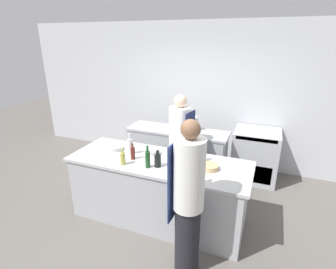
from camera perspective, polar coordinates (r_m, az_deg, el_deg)
name	(u,v)px	position (r m, az deg, el deg)	size (l,w,h in m)	color
ground_plane	(159,216)	(4.05, -1.93, -17.39)	(16.00, 16.00, 0.00)	#605B56
wall_back	(201,95)	(5.34, 7.19, 8.47)	(8.00, 0.06, 2.80)	silver
prep_counter	(159,189)	(3.79, -2.01, -11.84)	(2.48, 0.90, 0.92)	#A8AAAF
pass_counter	(177,153)	(4.89, 1.98, -4.06)	(1.84, 0.56, 0.92)	#A8AAAF
oven_range	(255,155)	(5.07, 18.45, -4.23)	(0.79, 0.72, 0.93)	#A8AAAF
chef_at_prep_near	(188,200)	(2.80, 4.38, -14.10)	(0.34, 0.32, 1.77)	black
chef_at_stove	(180,146)	(4.20, 2.59, -2.57)	(0.37, 0.36, 1.69)	black
bottle_olive_oil	(158,160)	(3.36, -2.25, -5.62)	(0.09, 0.09, 0.23)	black
bottle_vinegar	(148,159)	(3.33, -4.44, -5.30)	(0.06, 0.06, 0.30)	#19471E
bottle_wine	(130,146)	(3.74, -8.23, -2.46)	(0.08, 0.08, 0.31)	silver
bottle_cooking_oil	(133,153)	(3.59, -7.67, -3.98)	(0.06, 0.06, 0.23)	#5B2319
bottle_sauce	(123,158)	(3.46, -9.82, -5.08)	(0.07, 0.07, 0.23)	#B2A84C
bottle_water	(198,154)	(3.49, 6.60, -4.20)	(0.07, 0.07, 0.30)	#2D5175
bowl_mixing_large	(116,148)	(3.94, -11.24, -2.92)	(0.20, 0.20, 0.06)	#B7BABC
bowl_prep_small	(210,167)	(3.36, 9.05, -6.97)	(0.22, 0.22, 0.06)	tan
bowl_ceramic_blue	(154,152)	(3.74, -3.14, -3.82)	(0.17, 0.17, 0.06)	#B7BABC
stockpot	(192,123)	(4.72, 5.17, 2.45)	(0.23, 0.23, 0.24)	#A8AAAF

